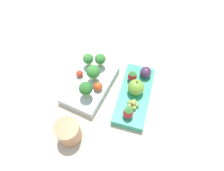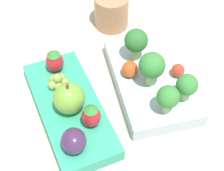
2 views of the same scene
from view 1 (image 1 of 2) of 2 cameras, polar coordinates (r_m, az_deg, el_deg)
The scene contains 15 objects.
ground_plane at distance 0.64m, azimuth 0.60°, elevation -1.90°, with size 4.00×4.00×0.00m, color #BCB29E.
bento_box_savoury at distance 0.65m, azimuth -6.24°, elevation 0.30°, with size 0.20×0.12×0.03m.
bento_box_fruit at distance 0.63m, azimuth 6.44°, elevation -2.75°, with size 0.23×0.13×0.02m.
broccoli_floret_0 at distance 0.58m, azimuth -7.49°, elevation -0.96°, with size 0.04×0.04×0.06m.
broccoli_floret_1 at distance 0.61m, azimuth -5.24°, elevation 4.03°, with size 0.04×0.04×0.06m.
broccoli_floret_2 at distance 0.64m, azimuth -3.39°, elevation 7.45°, with size 0.03×0.03×0.05m.
broccoli_floret_3 at distance 0.65m, azimuth -6.82°, elevation 7.44°, with size 0.03×0.03×0.05m.
cherry_tomato_0 at distance 0.64m, azimuth -9.26°, elevation 3.34°, with size 0.02×0.02×0.02m.
cherry_tomato_1 at distance 0.61m, azimuth -4.02°, elevation -0.27°, with size 0.03×0.03×0.03m.
apple at distance 0.60m, azimuth 6.88°, elevation -0.53°, with size 0.05×0.05×0.06m.
strawberry_0 at distance 0.62m, azimuth 5.82°, elevation 2.70°, with size 0.03×0.03×0.04m.
strawberry_1 at distance 0.56m, azimuth 4.65°, elevation -7.70°, with size 0.03×0.03×0.05m.
plum at distance 0.64m, azimuth 9.60°, elevation 3.74°, with size 0.04×0.04×0.04m.
grape_cluster at distance 0.59m, azimuth 5.97°, elevation -5.36°, with size 0.03×0.04×0.03m.
drinking_cup at distance 0.56m, azimuth -12.29°, elevation -12.84°, with size 0.07×0.07×0.07m.
Camera 1 is at (-0.30, -0.13, 0.55)m, focal length 32.00 mm.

